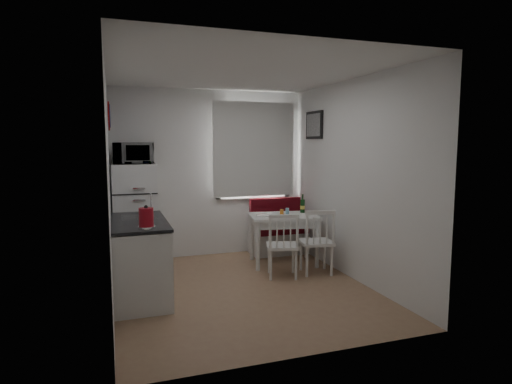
# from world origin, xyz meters

# --- Properties ---
(floor) EXTENTS (3.00, 3.50, 0.02)m
(floor) POSITION_xyz_m (0.00, 0.00, 0.00)
(floor) COLOR #956C4F
(floor) RESTS_ON ground
(ceiling) EXTENTS (3.00, 3.50, 0.02)m
(ceiling) POSITION_xyz_m (0.00, 0.00, 2.60)
(ceiling) COLOR white
(ceiling) RESTS_ON wall_back
(wall_back) EXTENTS (3.00, 0.02, 2.60)m
(wall_back) POSITION_xyz_m (0.00, 1.75, 1.30)
(wall_back) COLOR white
(wall_back) RESTS_ON floor
(wall_front) EXTENTS (3.00, 0.02, 2.60)m
(wall_front) POSITION_xyz_m (0.00, -1.75, 1.30)
(wall_front) COLOR white
(wall_front) RESTS_ON floor
(wall_left) EXTENTS (0.02, 3.50, 2.60)m
(wall_left) POSITION_xyz_m (-1.50, 0.00, 1.30)
(wall_left) COLOR white
(wall_left) RESTS_ON floor
(wall_right) EXTENTS (0.02, 3.50, 2.60)m
(wall_right) POSITION_xyz_m (1.50, 0.00, 1.30)
(wall_right) COLOR white
(wall_right) RESTS_ON floor
(window) EXTENTS (1.22, 0.06, 1.47)m
(window) POSITION_xyz_m (0.70, 1.72, 1.62)
(window) COLOR white
(window) RESTS_ON wall_back
(curtain) EXTENTS (1.35, 0.02, 1.50)m
(curtain) POSITION_xyz_m (0.70, 1.65, 1.68)
(curtain) COLOR white
(curtain) RESTS_ON wall_back
(kitchen_counter) EXTENTS (0.62, 1.32, 1.16)m
(kitchen_counter) POSITION_xyz_m (-1.20, 0.16, 0.46)
(kitchen_counter) COLOR white
(kitchen_counter) RESTS_ON floor
(wall_sign) EXTENTS (0.03, 0.40, 0.40)m
(wall_sign) POSITION_xyz_m (-1.47, 1.45, 2.15)
(wall_sign) COLOR #184092
(wall_sign) RESTS_ON wall_left
(picture_frame) EXTENTS (0.04, 0.52, 0.42)m
(picture_frame) POSITION_xyz_m (1.48, 1.10, 2.05)
(picture_frame) COLOR black
(picture_frame) RESTS_ON wall_right
(bench) EXTENTS (1.23, 0.47, 0.88)m
(bench) POSITION_xyz_m (1.22, 1.51, 0.29)
(bench) COLOR white
(bench) RESTS_ON floor
(dining_table) EXTENTS (1.08, 0.84, 0.73)m
(dining_table) POSITION_xyz_m (0.90, 0.88, 0.65)
(dining_table) COLOR white
(dining_table) RESTS_ON floor
(chair_left) EXTENTS (0.50, 0.49, 0.47)m
(chair_left) POSITION_xyz_m (0.65, 0.22, 0.54)
(chair_left) COLOR white
(chair_left) RESTS_ON floor
(chair_right) EXTENTS (0.49, 0.47, 0.48)m
(chair_right) POSITION_xyz_m (1.15, 0.22, 0.55)
(chair_right) COLOR white
(chair_right) RESTS_ON floor
(fridge) EXTENTS (0.60, 0.60, 1.49)m
(fridge) POSITION_xyz_m (-1.18, 1.40, 0.75)
(fridge) COLOR white
(fridge) RESTS_ON floor
(microwave) EXTENTS (0.54, 0.37, 0.30)m
(microwave) POSITION_xyz_m (-1.18, 1.35, 1.64)
(microwave) COLOR white
(microwave) RESTS_ON fridge
(kettle) EXTENTS (0.18, 0.18, 0.24)m
(kettle) POSITION_xyz_m (-1.15, -0.38, 1.02)
(kettle) COLOR #A30D1A
(kettle) RESTS_ON kitchen_counter
(wine_bottle) EXTENTS (0.07, 0.07, 0.28)m
(wine_bottle) POSITION_xyz_m (1.25, 0.98, 0.87)
(wine_bottle) COLOR #133C16
(wine_bottle) RESTS_ON dining_table
(drinking_glass_orange) EXTENTS (0.06, 0.06, 0.09)m
(drinking_glass_orange) POSITION_xyz_m (0.85, 0.83, 0.78)
(drinking_glass_orange) COLOR orange
(drinking_glass_orange) RESTS_ON dining_table
(drinking_glass_blue) EXTENTS (0.05, 0.05, 0.09)m
(drinking_glass_blue) POSITION_xyz_m (0.98, 0.93, 0.78)
(drinking_glass_blue) COLOR #70A7BE
(drinking_glass_blue) RESTS_ON dining_table
(plate) EXTENTS (0.24, 0.24, 0.02)m
(plate) POSITION_xyz_m (0.60, 0.90, 0.74)
(plate) COLOR white
(plate) RESTS_ON dining_table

